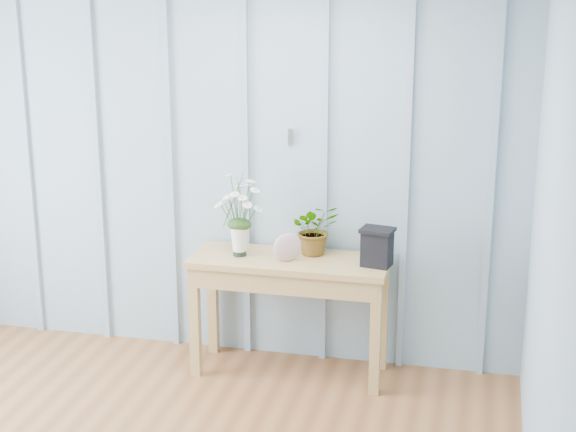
% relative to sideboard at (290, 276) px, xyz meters
% --- Properties ---
extents(room_shell, '(4.00, 4.50, 2.50)m').
position_rel_sideboard_xyz_m(room_shell, '(-0.59, -1.08, 1.35)').
color(room_shell, '#8EA7B6').
rests_on(room_shell, ground).
extents(sideboard, '(1.20, 0.45, 0.75)m').
position_rel_sideboard_xyz_m(sideboard, '(0.00, 0.00, 0.00)').
color(sideboard, '#AB864C').
rests_on(sideboard, ground).
extents(daisy_vase, '(0.36, 0.28, 0.52)m').
position_rel_sideboard_xyz_m(daisy_vase, '(-0.31, -0.02, 0.44)').
color(daisy_vase, black).
rests_on(daisy_vase, sideboard).
extents(spider_plant, '(0.36, 0.34, 0.32)m').
position_rel_sideboard_xyz_m(spider_plant, '(0.13, 0.12, 0.27)').
color(spider_plant, '#1D3E13').
rests_on(spider_plant, sideboard).
extents(felt_disc_vessel, '(0.18, 0.14, 0.18)m').
position_rel_sideboard_xyz_m(felt_disc_vessel, '(-0.00, -0.06, 0.20)').
color(felt_disc_vessel, '#965568').
rests_on(felt_disc_vessel, sideboard).
extents(carved_box, '(0.21, 0.18, 0.23)m').
position_rel_sideboard_xyz_m(carved_box, '(0.53, -0.02, 0.23)').
color(carved_box, black).
rests_on(carved_box, sideboard).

